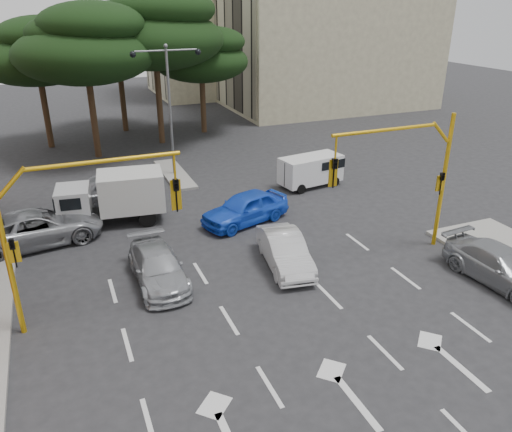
{
  "coord_description": "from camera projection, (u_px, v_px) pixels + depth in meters",
  "views": [
    {
      "loc": [
        -6.62,
        -13.73,
        10.3
      ],
      "look_at": [
        0.93,
        4.65,
        1.6
      ],
      "focal_mm": 35.0,
      "sensor_mm": 36.0,
      "label": 1
    }
  ],
  "objects": [
    {
      "name": "car_white_hatch",
      "position": [
        285.0,
        251.0,
        20.64
      ],
      "size": [
        2.14,
        4.45,
        1.4
      ],
      "primitive_type": "imported",
      "rotation": [
        0.0,
        0.0,
        -0.16
      ],
      "color": "silver",
      "rests_on": "ground"
    },
    {
      "name": "van_white",
      "position": [
        311.0,
        171.0,
        29.46
      ],
      "size": [
        3.91,
        2.2,
        1.85
      ],
      "primitive_type": null,
      "rotation": [
        0.0,
        0.0,
        -1.42
      ],
      "color": "white",
      "rests_on": "ground"
    },
    {
      "name": "median_strip",
      "position": [
        175.0,
        174.0,
        31.6
      ],
      "size": [
        1.4,
        6.0,
        0.15
      ],
      "primitive_type": "cube",
      "color": "gray",
      "rests_on": "ground"
    },
    {
      "name": "signal_mast_right",
      "position": [
        412.0,
        168.0,
        20.57
      ],
      "size": [
        5.79,
        0.37,
        6.0
      ],
      "color": "gold",
      "rests_on": "ground"
    },
    {
      "name": "car_silver_parked",
      "position": [
        501.0,
        266.0,
        19.44
      ],
      "size": [
        2.37,
        4.97,
        1.4
      ],
      "primitive_type": "imported",
      "rotation": [
        0.0,
        0.0,
        0.09
      ],
      "color": "#97999E",
      "rests_on": "ground"
    },
    {
      "name": "apartment_beige_far",
      "position": [
        222.0,
        17.0,
        56.52
      ],
      "size": [
        16.2,
        12.15,
        16.7
      ],
      "color": "tan",
      "rests_on": "ground"
    },
    {
      "name": "pine_right",
      "position": [
        202.0,
        55.0,
        39.34
      ],
      "size": [
        7.49,
        7.49,
        8.37
      ],
      "color": "#382616",
      "rests_on": "ground"
    },
    {
      "name": "apartment_beige_near",
      "position": [
        330.0,
        9.0,
        48.39
      ],
      "size": [
        20.2,
        12.15,
        18.7
      ],
      "color": "tan",
      "rests_on": "ground"
    },
    {
      "name": "car_blue_compact",
      "position": [
        245.0,
        208.0,
        24.64
      ],
      "size": [
        4.93,
        3.13,
        1.56
      ],
      "primitive_type": "imported",
      "rotation": [
        0.0,
        0.0,
        -1.27
      ],
      "color": "blue",
      "rests_on": "ground"
    },
    {
      "name": "car_silver_cross_a",
      "position": [
        38.0,
        227.0,
        22.53
      ],
      "size": [
        6.05,
        3.51,
        1.58
      ],
      "primitive_type": "imported",
      "rotation": [
        0.0,
        0.0,
        1.73
      ],
      "color": "#989AA0",
      "rests_on": "ground"
    },
    {
      "name": "pine_back",
      "position": [
        117.0,
        35.0,
        39.23
      ],
      "size": [
        9.15,
        9.15,
        10.23
      ],
      "color": "#382616",
      "rests_on": "ground"
    },
    {
      "name": "car_silver_wagon",
      "position": [
        158.0,
        267.0,
        19.49
      ],
      "size": [
        1.87,
        4.52,
        1.31
      ],
      "primitive_type": "imported",
      "rotation": [
        0.0,
        0.0,
        0.01
      ],
      "color": "#A7AAAF",
      "rests_on": "ground"
    },
    {
      "name": "pine_left_near",
      "position": [
        85.0,
        44.0,
        32.26
      ],
      "size": [
        9.15,
        9.15,
        10.23
      ],
      "color": "#382616",
      "rests_on": "ground"
    },
    {
      "name": "box_truck_a",
      "position": [
        112.0,
        199.0,
        24.47
      ],
      "size": [
        5.38,
        2.77,
        2.54
      ],
      "primitive_type": null,
      "rotation": [
        0.0,
        0.0,
        1.45
      ],
      "color": "silver",
      "rests_on": "ground"
    },
    {
      "name": "signal_mast_left",
      "position": [
        63.0,
        218.0,
        15.83
      ],
      "size": [
        5.79,
        0.37,
        6.0
      ],
      "color": "gold",
      "rests_on": "ground"
    },
    {
      "name": "street_lamp_center",
      "position": [
        169.0,
        88.0,
        29.46
      ],
      "size": [
        4.16,
        0.36,
        7.77
      ],
      "color": "slate",
      "rests_on": "median_strip"
    },
    {
      "name": "ground",
      "position": [
        281.0,
        308.0,
        18.07
      ],
      "size": [
        120.0,
        120.0,
        0.0
      ],
      "primitive_type": "plane",
      "color": "#28282B",
      "rests_on": "ground"
    },
    {
      "name": "pine_center",
      "position": [
        155.0,
        29.0,
        35.41
      ],
      "size": [
        9.98,
        9.98,
        11.16
      ],
      "color": "#382616",
      "rests_on": "ground"
    },
    {
      "name": "car_silver_cross_b",
      "position": [
        116.0,
        187.0,
        27.39
      ],
      "size": [
        4.79,
        2.3,
        1.58
      ],
      "primitive_type": "imported",
      "rotation": [
        0.0,
        0.0,
        1.67
      ],
      "color": "#97989F",
      "rests_on": "ground"
    },
    {
      "name": "pine_left_far",
      "position": [
        37.0,
        51.0,
        34.88
      ],
      "size": [
        8.32,
        8.32,
        9.3
      ],
      "color": "#382616",
      "rests_on": "ground"
    }
  ]
}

